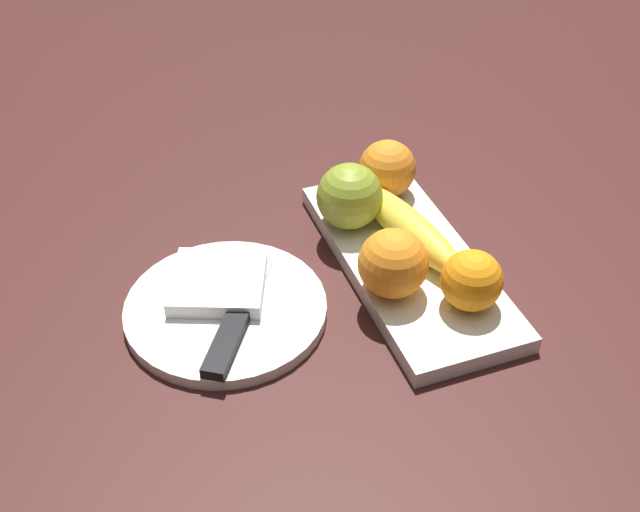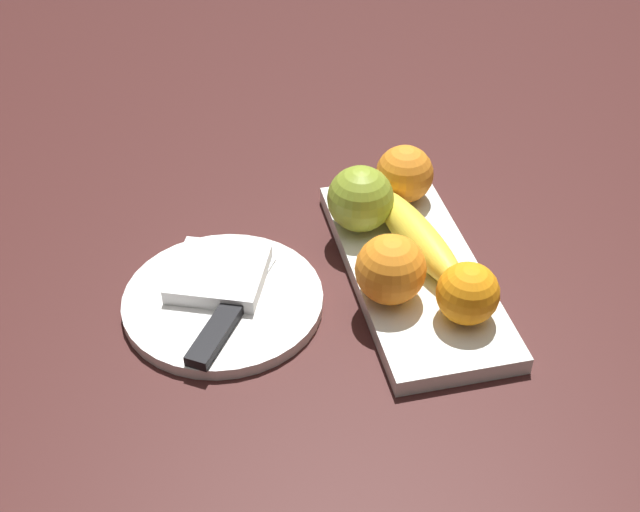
{
  "view_description": "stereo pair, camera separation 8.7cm",
  "coord_description": "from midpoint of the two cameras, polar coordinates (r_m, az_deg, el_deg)",
  "views": [
    {
      "loc": [
        -0.64,
        0.36,
        0.61
      ],
      "look_at": [
        -0.01,
        0.13,
        0.05
      ],
      "focal_mm": 45.91,
      "sensor_mm": 36.0,
      "label": 1
    },
    {
      "loc": [
        -0.66,
        0.28,
        0.61
      ],
      "look_at": [
        -0.01,
        0.13,
        0.05
      ],
      "focal_mm": 45.91,
      "sensor_mm": 36.0,
      "label": 2
    }
  ],
  "objects": [
    {
      "name": "ground_plane",
      "position": [
        0.95,
        10.33,
        -0.95
      ],
      "size": [
        2.4,
        2.4,
        0.0
      ],
      "primitive_type": "plane",
      "color": "#3B1917"
    },
    {
      "name": "fruit_tray",
      "position": [
        0.92,
        9.2,
        -1.09
      ],
      "size": [
        0.33,
        0.14,
        0.02
      ],
      "primitive_type": "cube",
      "color": "white",
      "rests_on": "ground_plane"
    },
    {
      "name": "apple",
      "position": [
        0.94,
        5.49,
        3.88
      ],
      "size": [
        0.08,
        0.08,
        0.08
      ],
      "primitive_type": "sphere",
      "color": "olive",
      "rests_on": "fruit_tray"
    },
    {
      "name": "banana",
      "position": [
        0.92,
        9.45,
        1.28
      ],
      "size": [
        0.2,
        0.08,
        0.04
      ],
      "primitive_type": "ellipsoid",
      "rotation": [
        0.0,
        0.0,
        0.2
      ],
      "color": "yellow",
      "rests_on": "fruit_tray"
    },
    {
      "name": "orange_near_apple",
      "position": [
        0.85,
        7.87,
        -1.05
      ],
      "size": [
        0.07,
        0.07,
        0.07
      ],
      "primitive_type": "sphere",
      "color": "orange",
      "rests_on": "fruit_tray"
    },
    {
      "name": "orange_near_banana",
      "position": [
        0.84,
        13.17,
        -2.69
      ],
      "size": [
        0.06,
        0.06,
        0.06
      ],
      "primitive_type": "sphere",
      "color": "orange",
      "rests_on": "fruit_tray"
    },
    {
      "name": "orange_center",
      "position": [
        1.0,
        8.66,
        5.61
      ],
      "size": [
        0.07,
        0.07,
        0.07
      ],
      "primitive_type": "sphere",
      "color": "orange",
      "rests_on": "fruit_tray"
    },
    {
      "name": "dinner_plate",
      "position": [
        0.88,
        -3.97,
        -3.26
      ],
      "size": [
        0.22,
        0.22,
        0.01
      ],
      "primitive_type": "cylinder",
      "color": "white",
      "rests_on": "ground_plane"
    },
    {
      "name": "folded_napkin",
      "position": [
        0.89,
        -4.31,
        -1.37
      ],
      "size": [
        0.13,
        0.13,
        0.02
      ],
      "primitive_type": "cube",
      "rotation": [
        0.0,
        0.0,
        -0.38
      ],
      "color": "white",
      "rests_on": "dinner_plate"
    },
    {
      "name": "knife",
      "position": [
        0.84,
        -3.91,
        -4.94
      ],
      "size": [
        0.16,
        0.12,
        0.01
      ],
      "rotation": [
        0.0,
        0.0,
        -0.58
      ],
      "color": "silver",
      "rests_on": "dinner_plate"
    }
  ]
}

